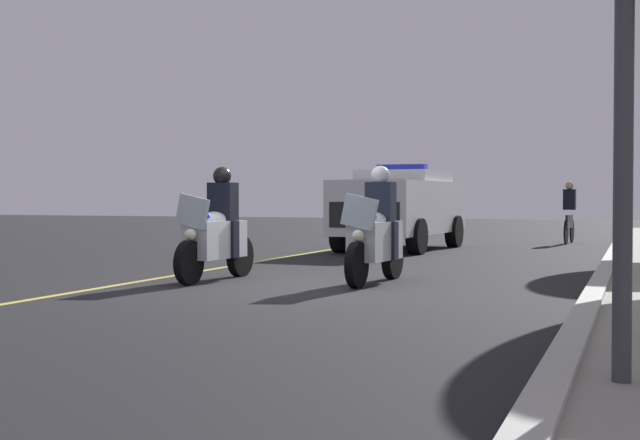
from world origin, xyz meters
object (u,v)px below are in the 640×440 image
police_suv (401,205)px  cyclist_background (569,213)px  police_motorcycle_lead_right (376,235)px  police_motorcycle_lead_left (216,234)px

police_suv → cyclist_background: bearing=140.2°
police_motorcycle_lead_right → police_suv: size_ratio=0.43×
police_motorcycle_lead_right → police_suv: (-8.10, -1.77, 0.37)m
police_motorcycle_lead_left → cyclist_background: bearing=161.9°
police_motorcycle_lead_left → cyclist_background: (-12.83, 4.20, 0.14)m
police_motorcycle_lead_right → cyclist_background: bearing=171.7°
police_motorcycle_lead_right → cyclist_background: 12.54m
police_motorcycle_lead_right → police_suv: police_suv is taller
police_motorcycle_lead_left → police_suv: 8.55m
police_suv → cyclist_background: (-4.31, 3.59, -0.22)m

